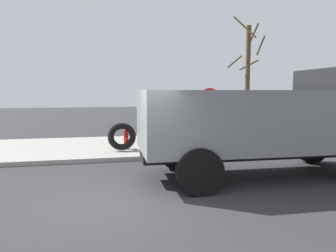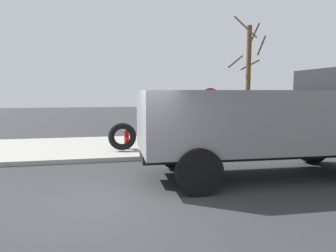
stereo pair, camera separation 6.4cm
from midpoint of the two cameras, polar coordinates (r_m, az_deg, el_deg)
ground_plane at (r=6.95m, az=-7.77°, el=-13.71°), size 80.00×80.00×0.00m
sidewalk_curb at (r=13.23m, az=-9.66°, el=-3.72°), size 36.00×5.00×0.15m
fire_hydrant at (r=12.20m, az=-7.35°, el=-2.20°), size 0.22×0.49×0.78m
loose_tire at (r=11.89m, az=-8.14°, el=-1.87°), size 1.12×0.73×1.06m
stop_sign at (r=11.91m, az=7.75°, el=3.42°), size 0.76×0.08×2.33m
dump_truck_gray at (r=9.19m, az=18.84°, el=1.24°), size 7.06×2.94×3.00m
bare_tree at (r=13.37m, az=14.42°, el=7.85°), size 1.47×1.54×5.17m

